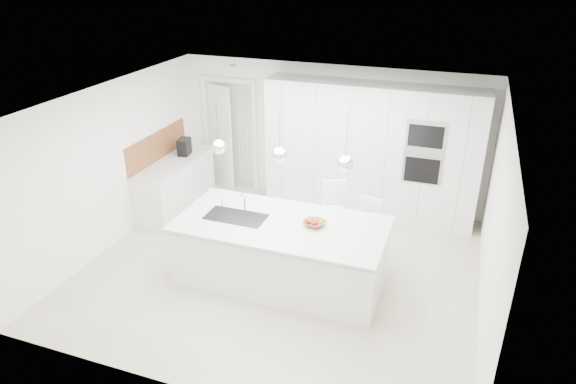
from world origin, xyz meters
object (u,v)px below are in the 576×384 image
(bar_stool_left, at_px, (331,221))
(bar_stool_right, at_px, (368,234))
(fruit_bowl, at_px, (314,223))
(espresso_machine, at_px, (184,147))
(island_base, at_px, (280,254))

(bar_stool_left, xyz_separation_m, bar_stool_right, (0.59, -0.09, -0.07))
(fruit_bowl, height_order, bar_stool_left, bar_stool_left)
(fruit_bowl, relative_size, espresso_machine, 0.96)
(fruit_bowl, height_order, espresso_machine, espresso_machine)
(bar_stool_right, bearing_deg, espresso_machine, 171.32)
(fruit_bowl, bearing_deg, bar_stool_right, 48.79)
(espresso_machine, xyz_separation_m, bar_stool_right, (3.58, -1.05, -0.54))
(island_base, bearing_deg, espresso_machine, 143.50)
(island_base, distance_m, bar_stool_right, 1.34)
(island_base, height_order, espresso_machine, espresso_machine)
(espresso_machine, xyz_separation_m, bar_stool_left, (3.00, -0.96, -0.47))
(bar_stool_right, bearing_deg, bar_stool_left, 178.87)
(island_base, bearing_deg, bar_stool_left, 62.87)
(island_base, height_order, bar_stool_left, bar_stool_left)
(fruit_bowl, xyz_separation_m, bar_stool_right, (0.61, 0.69, -0.42))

